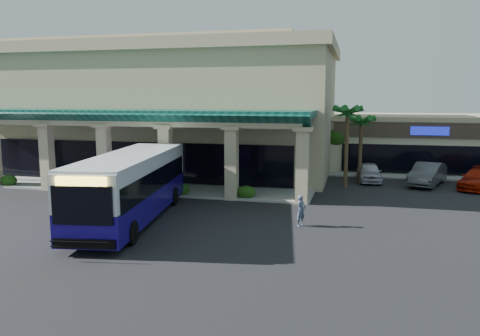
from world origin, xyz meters
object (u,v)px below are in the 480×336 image
(pedestrian, at_px, (301,211))
(car_red, at_px, (479,179))
(transit_bus, at_px, (132,187))
(car_silver, at_px, (369,172))
(car_white, at_px, (427,174))

(pedestrian, distance_m, car_red, 17.15)
(pedestrian, xyz_separation_m, car_red, (11.23, 12.97, -0.09))
(transit_bus, distance_m, car_silver, 19.73)
(transit_bus, relative_size, pedestrian, 7.93)
(car_white, height_order, car_red, car_white)
(car_silver, relative_size, car_white, 0.85)
(pedestrian, distance_m, car_silver, 14.67)
(car_red, bearing_deg, car_white, -165.77)
(car_silver, relative_size, car_red, 0.88)
(car_silver, bearing_deg, car_red, -14.00)
(pedestrian, relative_size, car_silver, 0.37)
(pedestrian, bearing_deg, car_red, -10.49)
(car_red, bearing_deg, pedestrian, -106.41)
(car_white, bearing_deg, transit_bus, -117.91)
(transit_bus, distance_m, pedestrian, 9.00)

